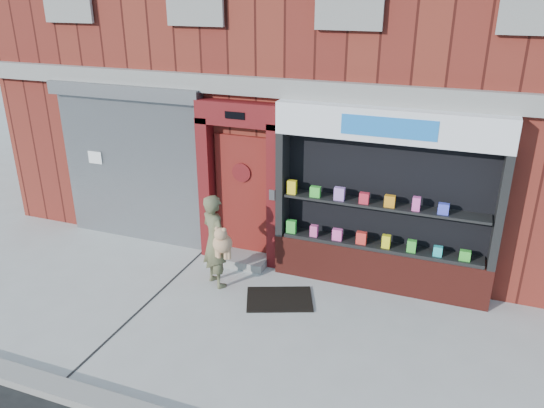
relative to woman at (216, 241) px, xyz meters
The scene contains 7 objects.
ground 1.42m from the woman, 48.97° to the right, with size 80.00×80.00×0.00m, color #9E9E99.
building 6.08m from the woman, 81.51° to the left, with size 12.00×8.16×8.00m.
shutter_bay 2.63m from the woman, 154.86° to the left, with size 3.10×0.30×3.04m.
red_door_bay 1.18m from the woman, 89.18° to the left, with size 1.52×0.58×2.90m.
pharmacy_bay 2.74m from the woman, 20.46° to the left, with size 3.50×0.41×3.00m.
woman is the anchor object (origin of this frame).
doormat 1.39m from the woman, ahead, with size 1.04×0.73×0.03m, color black.
Camera 1 is at (2.83, -6.04, 4.65)m, focal length 35.00 mm.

